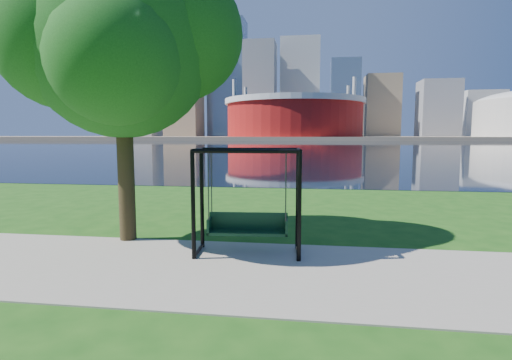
# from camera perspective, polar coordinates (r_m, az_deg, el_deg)

# --- Properties ---
(ground) EXTENTS (900.00, 900.00, 0.00)m
(ground) POSITION_cam_1_polar(r_m,az_deg,el_deg) (8.53, -0.98, -11.82)
(ground) COLOR #1E5114
(ground) RESTS_ON ground
(path) EXTENTS (120.00, 4.00, 0.03)m
(path) POSITION_cam_1_polar(r_m,az_deg,el_deg) (8.06, -1.56, -12.82)
(path) COLOR #9E937F
(path) RESTS_ON ground
(river) EXTENTS (900.00, 180.00, 0.02)m
(river) POSITION_cam_1_polar(r_m,az_deg,el_deg) (110.04, 7.45, 4.94)
(river) COLOR black
(river) RESTS_ON ground
(far_bank) EXTENTS (900.00, 228.00, 2.00)m
(far_bank) POSITION_cam_1_polar(r_m,az_deg,el_deg) (314.01, 7.90, 6.01)
(far_bank) COLOR #937F60
(far_bank) RESTS_ON ground
(stadium) EXTENTS (83.00, 83.00, 32.00)m
(stadium) POSITION_cam_1_polar(r_m,az_deg,el_deg) (243.54, 5.50, 9.06)
(stadium) COLOR maroon
(stadium) RESTS_ON far_bank
(skyline) EXTENTS (392.00, 66.00, 96.50)m
(skyline) POSITION_cam_1_polar(r_m,az_deg,el_deg) (329.13, 7.25, 12.12)
(skyline) COLOR gray
(skyline) RESTS_ON far_bank
(swing) EXTENTS (2.40, 1.18, 2.39)m
(swing) POSITION_cam_1_polar(r_m,az_deg,el_deg) (8.88, -1.18, -3.42)
(swing) COLOR black
(swing) RESTS_ON ground
(park_tree) EXTENTS (5.75, 5.20, 7.15)m
(park_tree) POSITION_cam_1_polar(r_m,az_deg,el_deg) (10.82, -18.82, 18.31)
(park_tree) COLOR #2D2513
(park_tree) RESTS_ON ground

